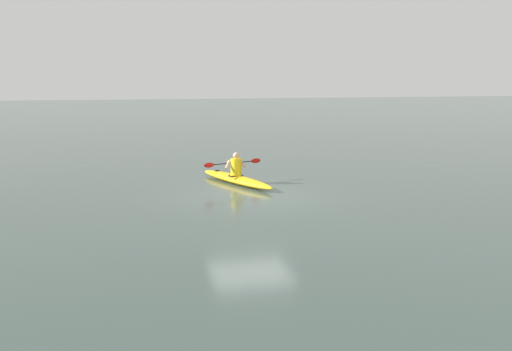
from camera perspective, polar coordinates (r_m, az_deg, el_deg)
ground_plane at (r=18.23m, az=-0.56°, el=-2.01°), size 160.00×160.00×0.00m
kayak at (r=20.42m, az=-1.93°, el=-0.35°), size 2.00×4.22×0.29m
kayaker at (r=20.35m, az=-1.95°, el=0.98°), size 2.18×0.82×0.79m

